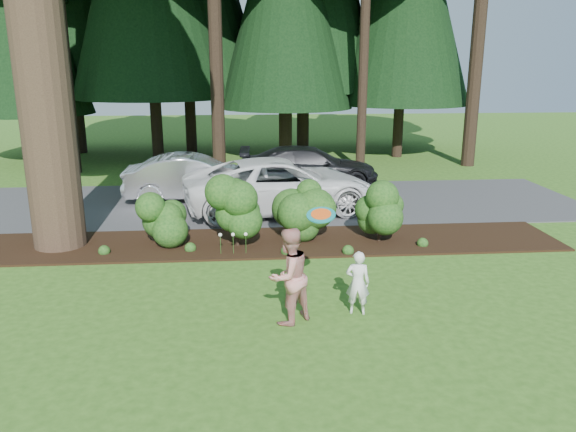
% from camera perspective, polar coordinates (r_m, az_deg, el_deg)
% --- Properties ---
extents(ground, '(80.00, 80.00, 0.00)m').
position_cam_1_polar(ground, '(11.25, -4.15, -8.00)').
color(ground, '#2E5618').
rests_on(ground, ground).
extents(mulch_bed, '(16.00, 2.50, 0.05)m').
position_cam_1_polar(mulch_bed, '(14.29, -4.32, -2.75)').
color(mulch_bed, black).
rests_on(mulch_bed, ground).
extents(driveway, '(22.00, 6.00, 0.03)m').
position_cam_1_polar(driveway, '(18.38, -4.44, 1.32)').
color(driveway, '#38383A').
rests_on(driveway, ground).
extents(shrub_row, '(6.53, 1.60, 1.61)m').
position_cam_1_polar(shrub_row, '(13.98, -1.22, 0.24)').
color(shrub_row, '#113912').
rests_on(shrub_row, ground).
extents(lily_cluster, '(0.69, 0.09, 0.57)m').
position_cam_1_polar(lily_cluster, '(13.34, -5.61, -1.98)').
color(lily_cluster, '#113912').
rests_on(lily_cluster, ground).
extents(car_silver_wagon, '(4.62, 1.73, 1.51)m').
position_cam_1_polar(car_silver_wagon, '(18.81, -9.44, 3.88)').
color(car_silver_wagon, silver).
rests_on(car_silver_wagon, driveway).
extents(car_white_suv, '(6.26, 3.66, 1.64)m').
position_cam_1_polar(car_white_suv, '(17.05, -0.67, 3.14)').
color(car_white_suv, white).
rests_on(car_white_suv, driveway).
extents(car_dark_suv, '(5.11, 2.23, 1.46)m').
position_cam_1_polar(car_dark_suv, '(20.61, 2.17, 5.01)').
color(car_dark_suv, black).
rests_on(car_dark_suv, driveway).
extents(child, '(0.49, 0.37, 1.20)m').
position_cam_1_polar(child, '(10.30, 7.09, -6.74)').
color(child, silver).
rests_on(child, ground).
extents(adult, '(1.07, 1.03, 1.73)m').
position_cam_1_polar(adult, '(9.79, 0.07, -6.14)').
color(adult, '#A91C16').
rests_on(adult, ground).
extents(frisbee, '(0.53, 0.50, 0.22)m').
position_cam_1_polar(frisbee, '(9.86, 3.38, 0.13)').
color(frisbee, '#17797F').
rests_on(frisbee, ground).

